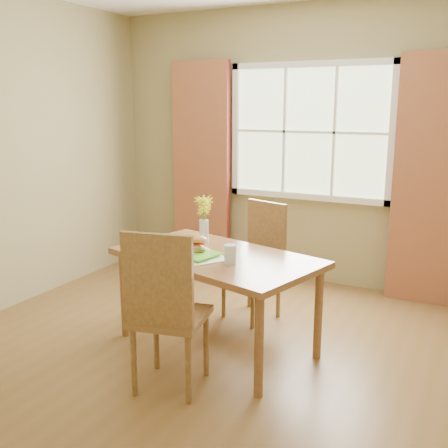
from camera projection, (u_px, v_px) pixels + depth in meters
name	position (u px, v px, depth m)	size (l,w,h in m)	color
room	(221.00, 168.00, 3.47)	(4.24, 3.84, 2.74)	brown
window	(309.00, 132.00, 5.06)	(1.62, 0.06, 1.32)	beige
curtain_left	(201.00, 168.00, 5.58)	(0.65, 0.08, 2.20)	maroon
curtain_right	(431.00, 182.00, 4.56)	(0.65, 0.08, 2.20)	maroon
dining_table	(217.00, 264.00, 3.77)	(1.62, 1.16, 0.71)	brown
chair_near	(165.00, 306.00, 3.16)	(0.51, 0.51, 1.05)	brown
chair_far	(258.00, 255.00, 4.39)	(0.51, 0.51, 0.97)	brown
placemat	(195.00, 255.00, 3.72)	(0.45, 0.33, 0.01)	beige
plate	(197.00, 255.00, 3.69)	(0.25, 0.25, 0.01)	#67D735
croissant_sandwich	(196.00, 244.00, 3.74)	(0.18, 0.12, 0.13)	#DE974B
water_glass	(230.00, 254.00, 3.54)	(0.09, 0.09, 0.13)	silver
flower_vase	(204.00, 214.00, 4.03)	(0.15, 0.15, 0.37)	silver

